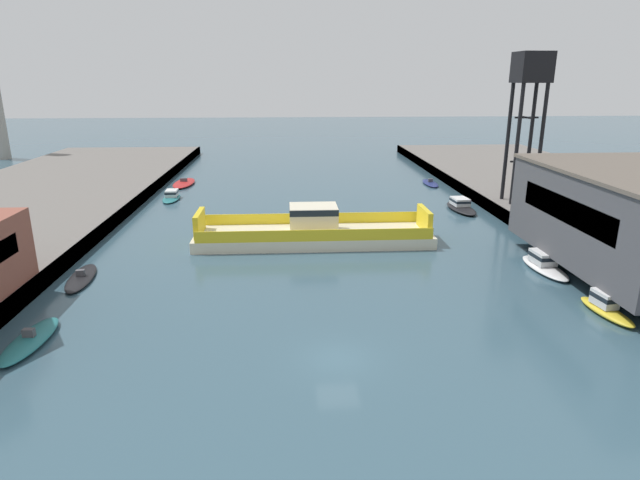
# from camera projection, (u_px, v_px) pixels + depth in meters

# --- Properties ---
(ground_plane) EXTENTS (400.00, 400.00, 0.00)m
(ground_plane) POSITION_uv_depth(u_px,v_px,m) (338.00, 359.00, 31.01)
(ground_plane) COLOR #385666
(chain_ferry) EXTENTS (23.32, 6.58, 3.76)m
(chain_ferry) POSITION_uv_depth(u_px,v_px,m) (313.00, 232.00, 52.68)
(chain_ferry) COLOR beige
(chain_ferry) RESTS_ON ground
(moored_boat_near_left) EXTENTS (2.20, 6.55, 1.05)m
(moored_boat_near_left) POSITION_uv_depth(u_px,v_px,m) (30.00, 340.00, 32.61)
(moored_boat_near_left) COLOR #237075
(moored_boat_near_left) RESTS_ON ground
(moored_boat_near_right) EXTENTS (2.10, 5.29, 1.60)m
(moored_boat_near_right) POSITION_uv_depth(u_px,v_px,m) (606.00, 306.00, 36.71)
(moored_boat_near_right) COLOR yellow
(moored_boat_near_right) RESTS_ON ground
(moored_boat_mid_left) EXTENTS (2.59, 6.60, 1.58)m
(moored_boat_mid_left) POSITION_uv_depth(u_px,v_px,m) (544.00, 264.00, 45.19)
(moored_boat_mid_left) COLOR white
(moored_boat_mid_left) RESTS_ON ground
(moored_boat_mid_right) EXTENTS (2.29, 6.26, 1.23)m
(moored_boat_mid_right) POSITION_uv_depth(u_px,v_px,m) (172.00, 196.00, 71.75)
(moored_boat_mid_right) COLOR #237075
(moored_boat_mid_right) RESTS_ON ground
(moored_boat_far_left) EXTENTS (2.68, 6.90, 0.87)m
(moored_boat_far_left) POSITION_uv_depth(u_px,v_px,m) (81.00, 278.00, 43.07)
(moored_boat_far_left) COLOR black
(moored_boat_far_left) RESTS_ON ground
(moored_boat_far_right) EXTENTS (3.05, 7.32, 1.50)m
(moored_boat_far_right) POSITION_uv_depth(u_px,v_px,m) (461.00, 206.00, 65.69)
(moored_boat_far_right) COLOR black
(moored_boat_far_right) RESTS_ON ground
(moored_boat_upstream_a) EXTENTS (3.15, 8.34, 1.01)m
(moored_boat_upstream_a) POSITION_uv_depth(u_px,v_px,m) (184.00, 183.00, 81.54)
(moored_boat_upstream_a) COLOR red
(moored_boat_upstream_a) RESTS_ON ground
(moored_boat_upstream_b) EXTENTS (2.09, 6.54, 0.88)m
(moored_boat_upstream_b) POSITION_uv_depth(u_px,v_px,m) (430.00, 183.00, 81.81)
(moored_boat_upstream_b) COLOR navy
(moored_boat_upstream_b) RESTS_ON ground
(crane_tower) EXTENTS (3.63, 3.63, 17.16)m
(crane_tower) POSITION_uv_depth(u_px,v_px,m) (531.00, 83.00, 60.23)
(crane_tower) COLOR black
(crane_tower) RESTS_ON quay_right
(bollard_left_aft) EXTENTS (0.32, 0.32, 0.71)m
(bollard_left_aft) POSITION_uv_depth(u_px,v_px,m) (3.00, 290.00, 36.28)
(bollard_left_aft) COLOR black
(bollard_left_aft) RESTS_ON quay_left
(bollard_right_aft) EXTENTS (0.32, 0.32, 0.71)m
(bollard_right_aft) POSITION_uv_depth(u_px,v_px,m) (625.00, 272.00, 39.76)
(bollard_right_aft) COLOR black
(bollard_right_aft) RESTS_ON quay_right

